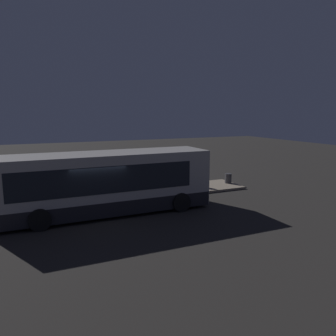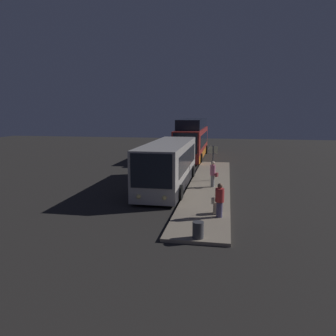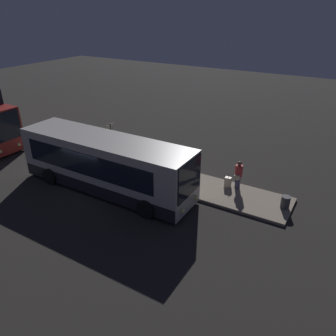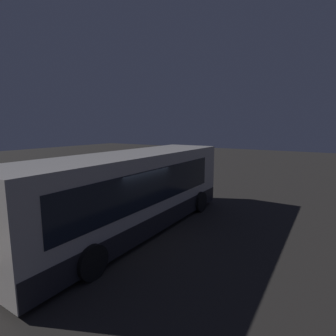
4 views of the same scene
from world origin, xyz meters
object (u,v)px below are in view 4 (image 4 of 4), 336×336
at_px(bus_lead, 131,193).
at_px(passenger_waiting, 153,173).
at_px(trash_bin, 183,175).
at_px(passenger_boarding, 82,192).
at_px(suitcase, 150,183).
at_px(sign_post, 39,188).

xyz_separation_m(bus_lead, passenger_waiting, (6.33, 3.50, -0.49)).
bearing_deg(trash_bin, passenger_boarding, 179.02).
relative_size(bus_lead, passenger_waiting, 6.42).
bearing_deg(passenger_boarding, passenger_waiting, 20.78).
relative_size(suitcase, sign_post, 0.33).
relative_size(bus_lead, sign_post, 4.13).
height_order(suitcase, sign_post, sign_post).
distance_m(bus_lead, sign_post, 3.42).
bearing_deg(sign_post, passenger_boarding, 2.84).
distance_m(passenger_boarding, sign_post, 2.17).
bearing_deg(trash_bin, passenger_waiting, 165.18).
xyz_separation_m(bus_lead, trash_bin, (9.07, 2.78, -1.01)).
xyz_separation_m(sign_post, trash_bin, (10.98, -0.05, -1.24)).
xyz_separation_m(bus_lead, sign_post, (-1.92, 2.83, 0.23)).
bearing_deg(suitcase, sign_post, -176.27).
xyz_separation_m(passenger_waiting, trash_bin, (2.74, -0.72, -0.52)).
height_order(passenger_waiting, sign_post, sign_post).
xyz_separation_m(passenger_waiting, suitcase, (-0.49, -0.17, -0.56)).
distance_m(bus_lead, suitcase, 6.80).
bearing_deg(trash_bin, suitcase, 170.24).
distance_m(suitcase, sign_post, 7.87).
distance_m(passenger_boarding, trash_bin, 8.94).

